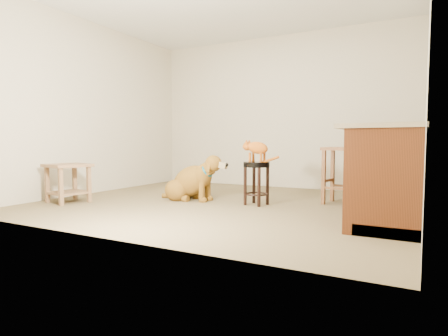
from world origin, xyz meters
The scene contains 8 objects.
floor centered at (0.00, 0.00, 0.00)m, with size 4.50×4.00×0.01m, color brown.
room_shell centered at (0.00, 0.00, 1.68)m, with size 4.54×4.04×2.62m.
cabinet_run centered at (1.94, 0.30, 0.44)m, with size 0.70×2.56×0.94m.
padded_stool centered at (0.41, 0.09, 0.38)m, with size 0.33×0.33×0.54m.
wood_stool centered at (1.32, 0.65, 0.37)m, with size 0.44×0.44×0.72m.
side_table centered at (-1.81, -0.89, 0.33)m, with size 0.58×0.58×0.50m.
golden_retriever centered at (-0.50, 0.02, 0.24)m, with size 1.04×0.52×0.66m.
tabby_kitten centered at (0.40, 0.09, 0.70)m, with size 0.49×0.19×0.30m.
Camera 1 is at (2.24, -4.19, 0.79)m, focal length 30.00 mm.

